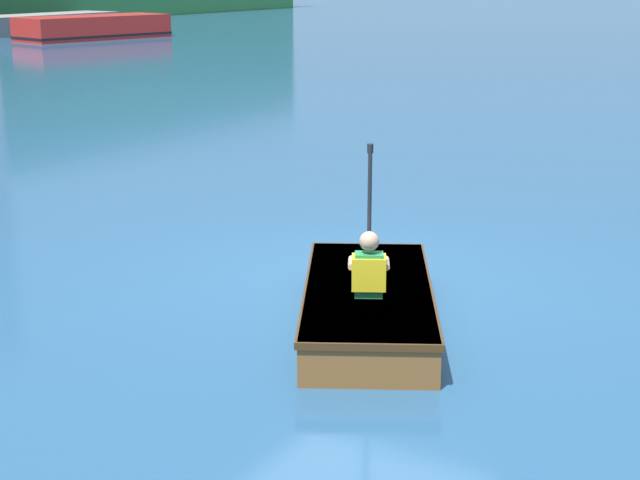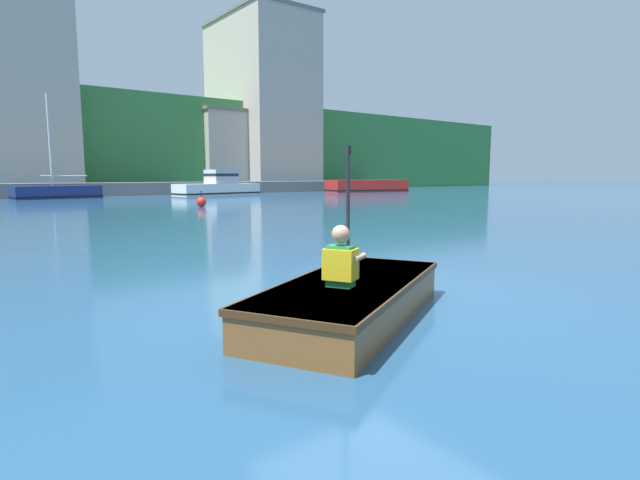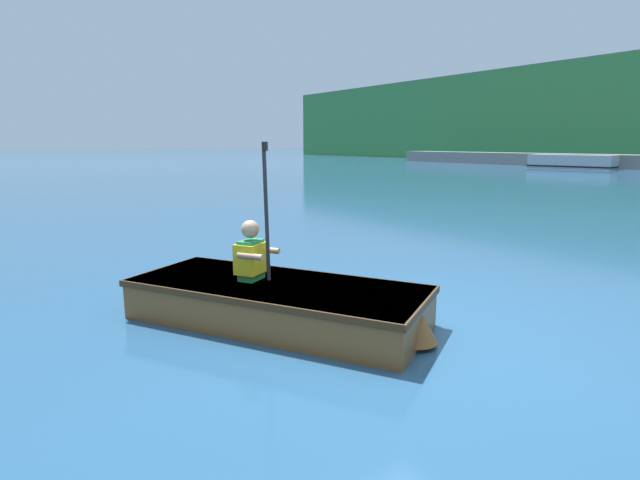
{
  "view_description": "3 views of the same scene",
  "coord_description": "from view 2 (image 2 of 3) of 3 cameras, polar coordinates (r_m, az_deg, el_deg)",
  "views": [
    {
      "loc": [
        -8.32,
        -4.64,
        3.09
      ],
      "look_at": [
        -1.05,
        -0.23,
        0.73
      ],
      "focal_mm": 55.0,
      "sensor_mm": 36.0,
      "label": 1
    },
    {
      "loc": [
        -4.17,
        -4.36,
        1.4
      ],
      "look_at": [
        -1.05,
        -0.23,
        0.73
      ],
      "focal_mm": 28.0,
      "sensor_mm": 36.0,
      "label": 2
    },
    {
      "loc": [
        2.81,
        -3.03,
        1.65
      ],
      "look_at": [
        -1.05,
        -0.23,
        0.73
      ],
      "focal_mm": 28.0,
      "sensor_mm": 36.0,
      "label": 3
    }
  ],
  "objects": [
    {
      "name": "ground_plane",
      "position": [
        6.19,
        6.51,
        -5.7
      ],
      "size": [
        300.0,
        300.0,
        0.0
      ],
      "primitive_type": "plane",
      "color": "navy"
    },
    {
      "name": "moored_boat_dock_west_inner",
      "position": [
        34.59,
        -27.84,
        4.85
      ],
      "size": [
        5.04,
        2.26,
        6.28
      ],
      "color": "navy",
      "rests_on": "ground"
    },
    {
      "name": "channel_buoy",
      "position": [
        23.14,
        -13.41,
        4.26
      ],
      "size": [
        0.44,
        0.44,
        0.72
      ],
      "color": "red",
      "rests_on": "ground"
    },
    {
      "name": "rowboat_foreground",
      "position": [
        4.97,
        3.72,
        -6.39
      ],
      "size": [
        2.99,
        2.33,
        0.38
      ],
      "color": "brown",
      "rests_on": "ground"
    },
    {
      "name": "waterfront_apartment_right",
      "position": [
        54.44,
        -6.73,
        15.09
      ],
      "size": [
        7.64,
        12.11,
        17.49
      ],
      "color": "#B2A899",
      "rests_on": "ground"
    },
    {
      "name": "moored_boat_dock_center_far",
      "position": [
        43.24,
        5.38,
        6.13
      ],
      "size": [
        7.3,
        3.88,
        1.03
      ],
      "color": "red",
      "rests_on": "ground"
    },
    {
      "name": "moored_boat_dock_west_end",
      "position": [
        37.2,
        -11.51,
        6.02
      ],
      "size": [
        6.83,
        3.16,
        1.82
      ],
      "color": "white",
      "rests_on": "ground"
    },
    {
      "name": "person_paddler",
      "position": [
        4.6,
        2.42,
        -2.09
      ],
      "size": [
        0.44,
        0.44,
        1.29
      ],
      "color": "#267F3F",
      "rests_on": "rowboat_foreground"
    },
    {
      "name": "waterfront_warehouse_left",
      "position": [
        47.33,
        -31.26,
        14.21
      ],
      "size": [
        6.98,
        11.7,
        15.75
      ],
      "color": "#B2A899",
      "rests_on": "ground"
    },
    {
      "name": "waterfront_office_block_center",
      "position": [
        52.27,
        -10.15,
        9.96
      ],
      "size": [
        8.49,
        7.77,
        7.69
      ],
      "color": "#B2A899",
      "rests_on": "ground"
    },
    {
      "name": "marina_dock",
      "position": [
        37.48,
        -30.83,
        4.89
      ],
      "size": [
        62.45,
        2.4,
        0.9
      ],
      "color": "slate",
      "rests_on": "ground"
    }
  ]
}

